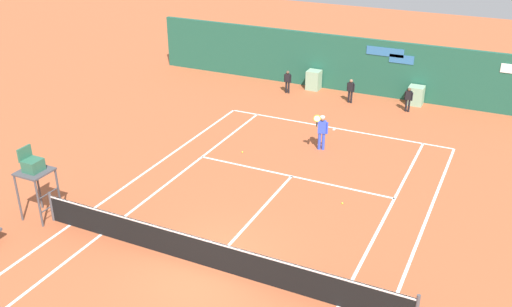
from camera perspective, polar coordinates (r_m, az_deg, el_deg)
name	(u,v)px	position (r m, az deg, el deg)	size (l,w,h in m)	color
ground_plane	(219,256)	(17.71, -3.74, -10.18)	(80.00, 80.00, 0.01)	#B25633
tennis_net	(209,253)	(17.02, -4.74, -9.79)	(12.10, 0.10, 1.07)	#4C4C51
sponsor_back_wall	(369,68)	(31.05, 11.16, 8.34)	(25.00, 1.02, 2.97)	#1E5642
umpire_chair	(34,171)	(20.09, -21.20, -1.63)	(1.00, 1.00, 2.55)	#47474C
player_on_baseline	(322,130)	(24.13, 6.55, 2.37)	(0.48, 0.76, 1.76)	blue
ball_kid_left_post	(408,98)	(29.18, 14.92, 5.36)	(0.41, 0.18, 1.24)	black
ball_kid_right_post	(351,89)	(29.79, 9.39, 6.32)	(0.42, 0.20, 1.26)	black
ball_kid_centre_post	(288,80)	(30.87, 3.17, 7.28)	(0.41, 0.17, 1.24)	black
tennis_ball_by_sideline	(242,152)	(24.05, -1.37, 0.14)	(0.07, 0.07, 0.07)	#CCE033
tennis_ball_mid_court	(342,203)	(20.52, 8.57, -4.91)	(0.07, 0.07, 0.07)	#CCE033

